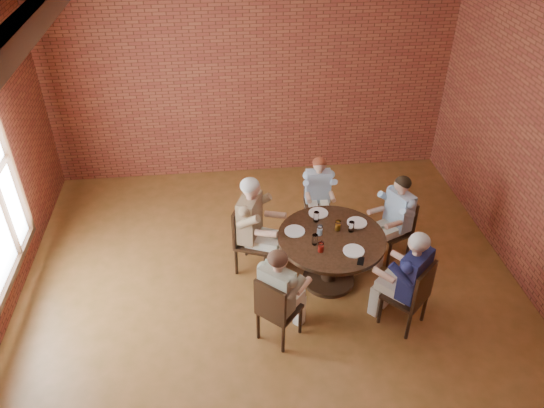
{
  "coord_description": "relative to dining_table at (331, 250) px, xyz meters",
  "views": [
    {
      "loc": [
        -0.56,
        -4.55,
        4.87
      ],
      "look_at": [
        0.06,
        1.0,
        0.98
      ],
      "focal_mm": 35.0,
      "sensor_mm": 36.0,
      "label": 1
    }
  ],
  "objects": [
    {
      "name": "chair_e",
      "position": [
        0.79,
        -0.86,
        -0.01
      ],
      "size": [
        0.62,
        0.62,
        0.95
      ],
      "rotation": [
        0.0,
        0.0,
        3.88
      ],
      "color": "black",
      "rests_on": "floor"
    },
    {
      "name": "plate_b",
      "position": [
        -0.08,
        0.51,
        0.23
      ],
      "size": [
        0.26,
        0.26,
        0.01
      ],
      "primitive_type": "cylinder",
      "color": "white",
      "rests_on": "dining_table"
    },
    {
      "name": "dining_table",
      "position": [
        0.0,
        0.0,
        0.0
      ],
      "size": [
        1.36,
        1.36,
        0.75
      ],
      "color": "black",
      "rests_on": "floor"
    },
    {
      "name": "glass_e",
      "position": [
        -0.24,
        -0.12,
        0.29
      ],
      "size": [
        0.07,
        0.07,
        0.14
      ],
      "primitive_type": "cylinder",
      "color": "white",
      "rests_on": "dining_table"
    },
    {
      "name": "ceiling",
      "position": [
        -0.76,
        -0.53,
        2.87
      ],
      "size": [
        7.0,
        7.0,
        0.0
      ],
      "primitive_type": "plane",
      "rotation": [
        3.14,
        0.0,
        0.0
      ],
      "color": "white",
      "rests_on": "wall_back"
    },
    {
      "name": "plate_c",
      "position": [
        -0.45,
        0.15,
        0.23
      ],
      "size": [
        0.26,
        0.26,
        0.01
      ],
      "primitive_type": "cylinder",
      "color": "white",
      "rests_on": "dining_table"
    },
    {
      "name": "diner_b",
      "position": [
        0.04,
        1.11,
        0.08
      ],
      "size": [
        0.48,
        0.58,
        1.22
      ],
      "primitive_type": null,
      "rotation": [
        0.0,
        0.0,
        -0.04
      ],
      "color": "#9EB3C9",
      "rests_on": "floor"
    },
    {
      "name": "chair_a",
      "position": [
        1.03,
        0.45,
        -0.03
      ],
      "size": [
        0.53,
        0.53,
        0.91
      ],
      "rotation": [
        0.0,
        0.0,
        -1.16
      ],
      "color": "black",
      "rests_on": "floor"
    },
    {
      "name": "chair_b",
      "position": [
        0.04,
        1.18,
        -0.05
      ],
      "size": [
        0.38,
        0.38,
        0.87
      ],
      "rotation": [
        0.0,
        0.0,
        -0.04
      ],
      "color": "black",
      "rests_on": "floor"
    },
    {
      "name": "plate_d",
      "position": [
        0.2,
        -0.31,
        0.23
      ],
      "size": [
        0.26,
        0.26,
        0.01
      ],
      "primitive_type": "cylinder",
      "color": "white",
      "rests_on": "dining_table"
    },
    {
      "name": "glass_a",
      "position": [
        0.27,
        0.09,
        0.29
      ],
      "size": [
        0.07,
        0.07,
        0.14
      ],
      "primitive_type": "cylinder",
      "color": "white",
      "rests_on": "dining_table"
    },
    {
      "name": "chair_c",
      "position": [
        -1.03,
        0.43,
        -0.0
      ],
      "size": [
        0.61,
        0.61,
        0.98
      ],
      "rotation": [
        0.0,
        0.0,
        1.18
      ],
      "color": "black",
      "rests_on": "floor"
    },
    {
      "name": "chair_d",
      "position": [
        -0.82,
        -0.91,
        -0.03
      ],
      "size": [
        0.58,
        0.58,
        0.92
      ],
      "rotation": [
        0.0,
        0.0,
        2.41
      ],
      "color": "black",
      "rests_on": "floor"
    },
    {
      "name": "diner_a",
      "position": [
        0.95,
        0.41,
        0.11
      ],
      "size": [
        0.76,
        0.7,
        1.29
      ],
      "primitive_type": null,
      "rotation": [
        0.0,
        0.0,
        -1.16
      ],
      "color": "teal",
      "rests_on": "floor"
    },
    {
      "name": "diner_e",
      "position": [
        0.73,
        -0.8,
        0.15
      ],
      "size": [
        0.85,
        0.86,
        1.36
      ],
      "primitive_type": null,
      "rotation": [
        0.0,
        0.0,
        3.88
      ],
      "color": "#1C1F4F",
      "rests_on": "floor"
    },
    {
      "name": "glass_d",
      "position": [
        -0.15,
        0.05,
        0.29
      ],
      "size": [
        0.07,
        0.07,
        0.14
      ],
      "primitive_type": "cylinder",
      "color": "white",
      "rests_on": "dining_table"
    },
    {
      "name": "plate_a",
      "position": [
        0.38,
        0.24,
        0.23
      ],
      "size": [
        0.26,
        0.26,
        0.01
      ],
      "primitive_type": "cylinder",
      "color": "white",
      "rests_on": "dining_table"
    },
    {
      "name": "wall_back",
      "position": [
        -0.76,
        2.97,
        1.17
      ],
      "size": [
        7.0,
        0.0,
        7.0
      ],
      "primitive_type": "plane",
      "rotation": [
        1.57,
        0.0,
        0.0
      ],
      "color": "brown",
      "rests_on": "ground"
    },
    {
      "name": "glass_c",
      "position": [
        -0.14,
        0.34,
        0.29
      ],
      "size": [
        0.07,
        0.07,
        0.14
      ],
      "primitive_type": "cylinder",
      "color": "white",
      "rests_on": "dining_table"
    },
    {
      "name": "diner_d",
      "position": [
        -0.76,
        -0.85,
        0.12
      ],
      "size": [
        0.8,
        0.81,
        1.3
      ],
      "primitive_type": null,
      "rotation": [
        0.0,
        0.0,
        2.41
      ],
      "color": "tan",
      "rests_on": "floor"
    },
    {
      "name": "glass_f",
      "position": [
        -0.19,
        -0.27,
        0.29
      ],
      "size": [
        0.07,
        0.07,
        0.14
      ],
      "primitive_type": "cylinder",
      "color": "white",
      "rests_on": "dining_table"
    },
    {
      "name": "diner_c",
      "position": [
        -0.94,
        0.39,
        0.18
      ],
      "size": [
        0.87,
        0.8,
        1.41
      ],
      "primitive_type": null,
      "rotation": [
        0.0,
        0.0,
        1.18
      ],
      "color": "brown",
      "rests_on": "floor"
    },
    {
      "name": "floor",
      "position": [
        -0.76,
        -0.53,
        -0.53
      ],
      "size": [
        7.0,
        7.0,
        0.0
      ],
      "primitive_type": "plane",
      "color": "brown",
      "rests_on": "ground"
    },
    {
      "name": "glass_b",
      "position": [
        0.1,
        0.13,
        0.29
      ],
      "size": [
        0.07,
        0.07,
        0.14
      ],
      "primitive_type": "cylinder",
      "color": "white",
      "rests_on": "dining_table"
    },
    {
      "name": "smartphone",
      "position": [
        0.24,
        -0.5,
        0.23
      ],
      "size": [
        0.12,
        0.16,
        0.01
      ],
      "primitive_type": "cube",
      "rotation": [
        0.0,
        0.0,
        -0.36
      ],
      "color": "black",
      "rests_on": "dining_table"
    }
  ]
}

